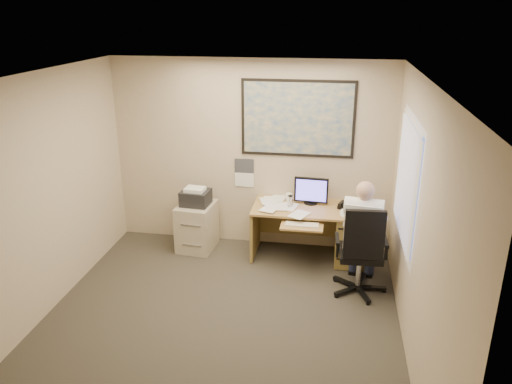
% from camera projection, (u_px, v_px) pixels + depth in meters
% --- Properties ---
extents(room_shell, '(4.00, 4.50, 2.70)m').
position_uv_depth(room_shell, '(213.00, 216.00, 5.02)').
color(room_shell, '#332F27').
rests_on(room_shell, ground).
extents(desk, '(1.60, 0.97, 1.13)m').
position_uv_depth(desk, '(335.00, 229.00, 6.91)').
color(desk, '#B1884C').
rests_on(desk, ground).
extents(world_map, '(1.56, 0.03, 1.06)m').
position_uv_depth(world_map, '(298.00, 119.00, 6.80)').
color(world_map, '#1E4C93').
rests_on(world_map, room_shell).
extents(wall_calendar, '(0.28, 0.01, 0.42)m').
position_uv_depth(wall_calendar, '(244.00, 173.00, 7.20)').
color(wall_calendar, white).
rests_on(wall_calendar, room_shell).
extents(window_blinds, '(0.06, 1.40, 1.30)m').
position_uv_depth(window_blinds, '(407.00, 182.00, 5.40)').
color(window_blinds, white).
rests_on(window_blinds, room_shell).
extents(filing_cabinet, '(0.54, 0.62, 0.94)m').
position_uv_depth(filing_cabinet, '(197.00, 222.00, 7.22)').
color(filing_cabinet, '#B8AD94').
rests_on(filing_cabinet, ground).
extents(office_chair, '(0.74, 0.74, 1.18)m').
position_uv_depth(office_chair, '(359.00, 268.00, 6.07)').
color(office_chair, black).
rests_on(office_chair, ground).
extents(person, '(0.69, 0.90, 1.43)m').
position_uv_depth(person, '(361.00, 237.00, 6.02)').
color(person, white).
rests_on(person, office_chair).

